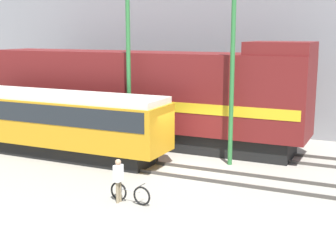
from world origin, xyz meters
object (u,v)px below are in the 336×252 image
Objects in this scene: person at (118,176)px; utility_pole_left at (128,63)px; freight_locomotive at (142,96)px; streetcar at (51,119)px; bicycle at (130,193)px; utility_pole_center at (232,77)px.

utility_pole_left is (-3.21, 6.40, 3.54)m from person.
freight_locomotive reaches higher than streetcar.
streetcar reaches higher than bicycle.
person is 0.18× the size of utility_pole_left.
person is (6.40, -4.28, -0.83)m from streetcar.
utility_pole_left is (3.19, 2.12, 2.71)m from streetcar.
utility_pole_center reaches higher than streetcar.
freight_locomotive is 2.88m from utility_pole_left.
bicycle is at bearing -64.42° from freight_locomotive.
freight_locomotive is 10.64× the size of bicycle.
freight_locomotive is 2.23× the size of utility_pole_center.
utility_pole_left is 5.34m from utility_pole_center.
freight_locomotive reaches higher than bicycle.
utility_pole_left reaches higher than streetcar.
streetcar is (-2.78, -4.25, -0.81)m from freight_locomotive.
utility_pole_center is (2.11, 6.40, 3.09)m from person.
bicycle is at bearing 16.84° from person.
person is 7.41m from utility_pole_center.
bicycle is 7.49m from utility_pole_center.
bicycle is (4.02, -8.40, -2.26)m from freight_locomotive.
freight_locomotive is 6.28m from utility_pole_center.
utility_pole_left reaches higher than person.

